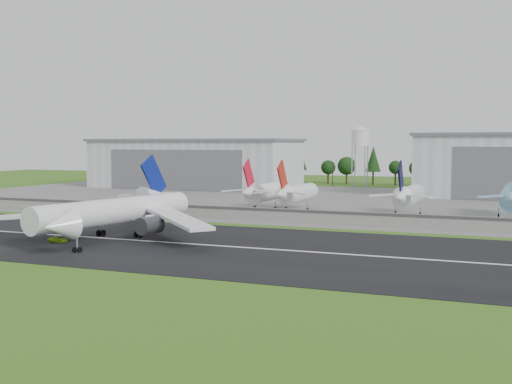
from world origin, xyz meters
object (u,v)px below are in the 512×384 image
at_px(main_airliner, 113,218).
at_px(ground_vehicle, 58,240).
at_px(parked_jet_red_b, 295,193).
at_px(parked_jet_navy, 407,196).
at_px(parked_jet_red_a, 263,192).

xyz_separation_m(main_airliner, ground_vehicle, (-8.39, -8.28, -4.20)).
relative_size(main_airliner, ground_vehicle, 13.74).
bearing_deg(main_airliner, parked_jet_red_b, -94.89).
height_order(main_airliner, parked_jet_navy, main_airliner).
xyz_separation_m(parked_jet_red_a, parked_jet_red_b, (10.49, -0.03, -0.17)).
xyz_separation_m(main_airliner, parked_jet_red_a, (9.20, 66.99, 1.26)).
bearing_deg(parked_jet_red_a, main_airliner, -97.82).
xyz_separation_m(parked_jet_red_b, parked_jet_navy, (33.69, 0.03, 0.16)).
height_order(parked_jet_red_a, parked_jet_navy, parked_jet_red_a).
bearing_deg(parked_jet_red_b, ground_vehicle, -110.47).
height_order(parked_jet_red_a, parked_jet_red_b, parked_jet_red_a).
relative_size(parked_jet_red_a, parked_jet_navy, 1.00).
height_order(ground_vehicle, parked_jet_navy, parked_jet_navy).
distance_m(parked_jet_red_a, parked_jet_red_b, 10.50).
bearing_deg(parked_jet_navy, parked_jet_red_b, -179.95).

